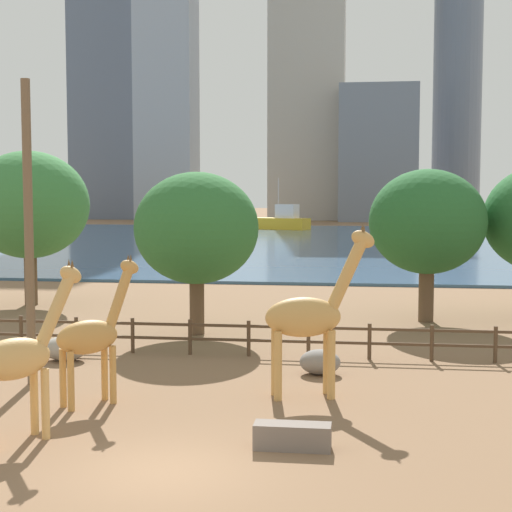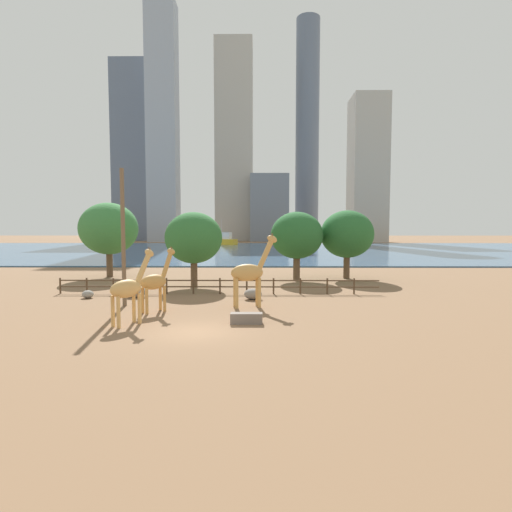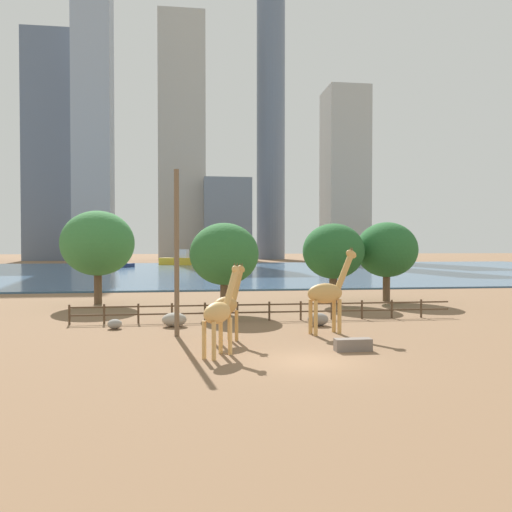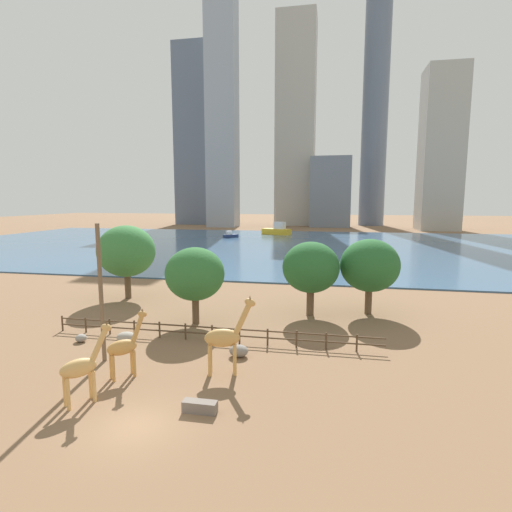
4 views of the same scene
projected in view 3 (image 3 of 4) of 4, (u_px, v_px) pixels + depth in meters
ground_plane at (216, 271)px, 101.34m from camera, size 400.00×400.00×0.00m
harbor_water at (217, 271)px, 98.37m from camera, size 180.00×86.00×0.20m
giraffe_tall at (219, 312)px, 23.05m from camera, size 2.20×2.65×4.31m
giraffe_companion at (328, 293)px, 28.88m from camera, size 3.34×1.40×5.06m
giraffe_young at (227, 305)px, 26.48m from camera, size 2.19×2.23×4.20m
utility_pole at (177, 253)px, 28.05m from camera, size 0.28×0.28×9.41m
boulder_near_fence at (318, 319)px, 31.80m from camera, size 1.34×1.10×0.83m
boulder_by_pole at (115, 324)px, 30.60m from camera, size 0.87×0.80×0.60m
boulder_small at (174, 320)px, 31.49m from camera, size 1.55×1.18×0.88m
feeding_trough at (353, 345)px, 24.23m from camera, size 1.80×0.60×0.60m
enclosure_fence at (262, 310)px, 33.88m from camera, size 26.12×0.14×1.30m
tree_left_large at (333, 251)px, 43.39m from camera, size 5.35×5.35×7.04m
tree_center_broad at (224, 254)px, 37.56m from camera, size 5.20×5.20×6.83m
tree_right_tall at (98, 243)px, 43.36m from camera, size 6.28×6.28×8.15m
tree_left_small at (387, 250)px, 45.63m from camera, size 5.59×5.59×7.26m
boat_ferry at (178, 260)px, 125.54m from camera, size 9.45×6.20×8.01m
boat_sailboat at (125, 264)px, 111.60m from camera, size 4.06×4.33×1.92m
skyline_tower_needle at (227, 220)px, 167.69m from camera, size 15.79×8.89×27.63m
skyline_block_central at (345, 176)px, 164.48m from camera, size 13.37×14.51×56.31m
skyline_tower_glass at (182, 138)px, 175.27m from camera, size 16.07×12.56×85.57m
skyline_block_left at (93, 112)px, 155.40m from camera, size 11.51×9.65×93.28m
skyline_block_right at (55, 148)px, 170.80m from camera, size 17.81×14.57×76.92m
skyline_tower_short at (271, 128)px, 183.88m from camera, size 10.43×10.43×97.11m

